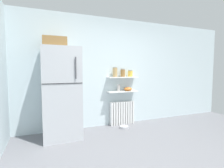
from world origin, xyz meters
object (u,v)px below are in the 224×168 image
Objects in this scene: refrigerator at (61,91)px; pet_food_bowl at (124,127)px; storage_jar_0 at (115,72)px; vase at (119,88)px; shelf_bowl at (128,89)px; radiator at (122,113)px; storage_jar_1 at (123,73)px; storage_jar_2 at (130,73)px.

refrigerator is 1.68m from pet_food_bowl.
storage_jar_0 reaches higher than vase.
pet_food_bowl is at bearing -0.63° from refrigerator.
storage_jar_0 is 1.40× the size of vase.
shelf_bowl reaches higher than pet_food_bowl.
storage_jar_1 reaches higher than radiator.
radiator is at bearing 15.04° from vase.
radiator is 3.13× the size of shelf_bowl.
storage_jar_2 is 0.47m from vase.
storage_jar_1 is 0.98× the size of shelf_bowl.
storage_jar_0 is at bearing 115.12° from pet_food_bowl.
storage_jar_2 reaches higher than pet_food_bowl.
storage_jar_1 is 1.20× the size of storage_jar_2.
storage_jar_2 is 0.97× the size of vase.
refrigerator reaches higher than pet_food_bowl.
storage_jar_1 is 0.95× the size of pet_food_bowl.
storage_jar_2 is (1.70, 0.25, 0.34)m from refrigerator.
pet_food_bowl is (1.41, -0.02, -0.91)m from refrigerator.
refrigerator is at bearing -171.32° from shelf_bowl.
vase reaches higher than shelf_bowl.
refrigerator is 9.60× the size of pet_food_bowl.
storage_jar_1 is at bearing 180.00° from storage_jar_2.
storage_jar_1 reaches higher than shelf_bowl.
storage_jar_1 is 0.38m from vase.
shelf_bowl is (0.35, 0.00, -0.42)m from storage_jar_0.
pet_food_bowl is (0.03, -0.27, -0.90)m from vase.
pet_food_bowl is (0.12, -0.27, -1.28)m from storage_jar_0.
storage_jar_2 is 0.79× the size of pet_food_bowl.
storage_jar_1 is at bearing 0.00° from storage_jar_0.
refrigerator is at bearing -168.99° from storage_jar_0.
refrigerator reaches higher than storage_jar_2.
storage_jar_2 is 0.39m from shelf_bowl.
storage_jar_1 reaches higher than pet_food_bowl.
storage_jar_1 is at bearing -90.00° from radiator.
vase is 0.26m from shelf_bowl.
storage_jar_0 is 0.39m from vase.
refrigerator is 1.65m from radiator.
refrigerator is 8.37× the size of storage_jar_0.
shelf_bowl is (0.26, 0.00, -0.04)m from vase.
storage_jar_0 is at bearing 180.00° from vase.
vase reaches higher than radiator.
storage_jar_0 is 0.21m from storage_jar_1.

